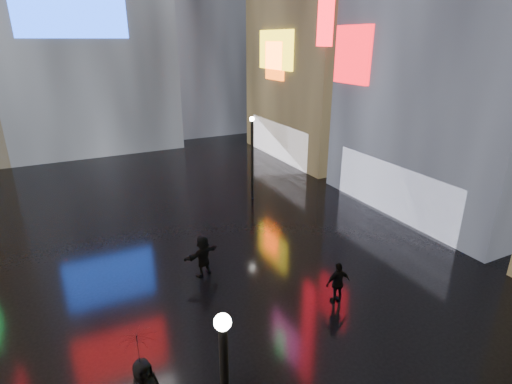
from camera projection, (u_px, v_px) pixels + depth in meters
ground at (188, 232)px, 20.84m from camera, size 140.00×140.00×0.00m
lamp_far at (252, 154)px, 24.21m from camera, size 0.30×0.30×5.20m
pedestrian_3 at (338, 283)px, 15.04m from camera, size 1.03×0.51×1.69m
pedestrian_5 at (203, 256)px, 16.76m from camera, size 1.79×1.09×1.84m
umbrella_2 at (139, 348)px, 9.85m from camera, size 1.08×1.07×0.87m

